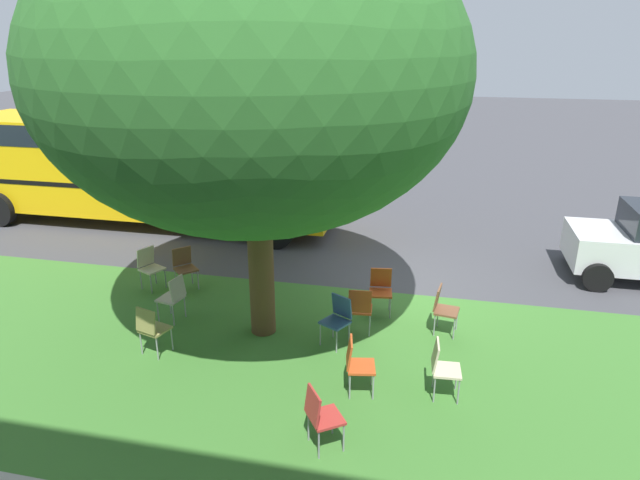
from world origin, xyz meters
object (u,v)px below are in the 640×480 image
chair_5 (151,327)px  chair_7 (356,362)px  chair_9 (321,414)px  chair_10 (443,306)px  chair_1 (173,295)px  chair_4 (381,287)px  chair_3 (360,307)px  chair_8 (150,265)px  street_tree (253,74)px  chair_2 (184,265)px  chair_6 (442,365)px  school_bus (148,161)px  chair_0 (338,317)px

chair_5 → chair_7: (-3.44, 0.29, 0.00)m
chair_5 → chair_9: size_ratio=1.00×
chair_7 → chair_10: (-1.22, -2.06, 0.00)m
chair_1 → chair_4: size_ratio=1.00×
chair_4 → chair_10: same height
chair_3 → chair_9: bearing=88.8°
chair_5 → chair_8: size_ratio=1.00×
chair_3 → chair_8: same height
street_tree → chair_2: bearing=-32.6°
chair_8 → chair_10: bearing=174.4°
chair_3 → chair_5: same height
chair_5 → chair_7: 3.45m
chair_2 → chair_5: size_ratio=1.00×
chair_4 → chair_6: size_ratio=1.00×
chair_4 → chair_5: same height
chair_3 → chair_6: same height
chair_3 → school_bus: bearing=-36.7°
chair_5 → chair_1: bearing=-80.8°
chair_4 → chair_7: (0.06, 2.59, 0.00)m
chair_4 → chair_10: (-1.16, 0.53, 0.00)m
chair_0 → chair_2: (3.54, -1.52, 0.00)m
chair_6 → chair_9: size_ratio=1.00×
chair_9 → chair_4: bearing=-94.9°
street_tree → chair_3: street_tree is taller
chair_8 → chair_9: same height
chair_10 → chair_6: bearing=90.1°
chair_3 → chair_8: (4.56, -0.93, 0.00)m
chair_0 → chair_8: same height
street_tree → chair_3: bearing=-170.3°
chair_3 → chair_8: bearing=-11.5°
chair_3 → chair_0: bearing=53.4°
chair_1 → chair_5: (-0.19, 1.16, 0.00)m
chair_7 → chair_2: bearing=-34.7°
chair_8 → chair_10: (-5.99, 0.59, 0.00)m
chair_3 → chair_10: (-1.43, -0.34, 0.00)m
school_bus → chair_7: bearing=135.7°
chair_6 → school_bus: bearing=-38.8°
chair_6 → chair_4: bearing=-64.3°
chair_4 → school_bus: school_bus is taller
chair_0 → chair_1: 3.11m
street_tree → chair_7: (-1.90, 1.43, -3.92)m
street_tree → chair_4: 4.54m
chair_1 → chair_9: 4.32m
chair_0 → chair_4: size_ratio=1.00×
chair_1 → chair_7: bearing=158.3°
chair_7 → school_bus: school_bus is taller
chair_10 → chair_4: bearing=-24.8°
chair_3 → chair_7: size_ratio=1.00×
chair_3 → school_bus: school_bus is taller
chair_5 → chair_7: size_ratio=1.00×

